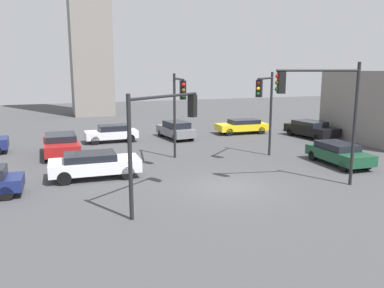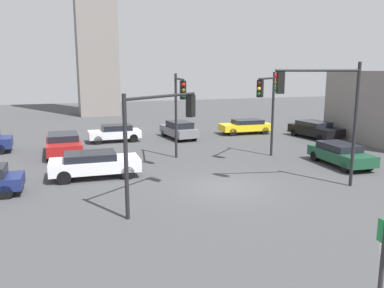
# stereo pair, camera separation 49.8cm
# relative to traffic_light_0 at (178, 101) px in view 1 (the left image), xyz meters

# --- Properties ---
(ground_plane) EXTENTS (104.28, 104.28, 0.00)m
(ground_plane) POSITION_rel_traffic_light_0_xyz_m (0.66, -5.37, -3.83)
(ground_plane) COLOR #424244
(traffic_light_0) EXTENTS (0.91, 3.83, 5.38)m
(traffic_light_0) POSITION_rel_traffic_light_0_xyz_m (0.00, 0.00, 0.00)
(traffic_light_0) COLOR black
(traffic_light_0) RESTS_ON ground_plane
(traffic_light_1) EXTENTS (4.07, 1.10, 5.98)m
(traffic_light_1) POSITION_rel_traffic_light_0_xyz_m (4.85, -6.69, 0.37)
(traffic_light_1) COLOR black
(traffic_light_1) RESTS_ON ground_plane
(traffic_light_2) EXTENTS (2.40, 2.27, 5.47)m
(traffic_light_2) POSITION_rel_traffic_light_0_xyz_m (5.43, -0.77, -0.02)
(traffic_light_2) COLOR black
(traffic_light_2) RESTS_ON ground_plane
(traffic_light_3) EXTENTS (3.75, 2.79, 4.78)m
(traffic_light_3) POSITION_rel_traffic_light_0_xyz_m (-2.75, -6.47, -0.34)
(traffic_light_3) COLOR black
(traffic_light_3) RESTS_ON ground_plane
(car_1) EXTENTS (2.52, 4.80, 1.38)m
(car_1) POSITION_rel_traffic_light_0_xyz_m (13.34, 4.88, -3.09)
(car_1) COLOR black
(car_1) RESTS_ON ground_plane
(car_3) EXTENTS (4.70, 2.22, 1.34)m
(car_3) POSITION_rel_traffic_light_0_xyz_m (-5.15, -1.33, -3.08)
(car_3) COLOR silver
(car_3) RESTS_ON ground_plane
(car_4) EXTENTS (2.19, 4.70, 1.41)m
(car_4) POSITION_rel_traffic_light_0_xyz_m (-6.55, 4.99, -3.07)
(car_4) COLOR maroon
(car_4) RESTS_ON ground_plane
(car_5) EXTENTS (4.57, 2.14, 1.26)m
(car_5) POSITION_rel_traffic_light_0_xyz_m (8.90, 8.71, -3.13)
(car_5) COLOR yellow
(car_5) RESTS_ON ground_plane
(car_6) EXTENTS (2.21, 4.39, 1.44)m
(car_6) POSITION_rel_traffic_light_0_xyz_m (2.58, 8.37, -3.08)
(car_6) COLOR slate
(car_6) RESTS_ON ground_plane
(car_7) EXTENTS (2.06, 4.44, 1.30)m
(car_7) POSITION_rel_traffic_light_0_xyz_m (8.91, -3.52, -3.12)
(car_7) COLOR #19472D
(car_7) RESTS_ON ground_plane
(car_8) EXTENTS (4.02, 1.78, 1.34)m
(car_8) POSITION_rel_traffic_light_0_xyz_m (-2.59, 8.66, -3.11)
(car_8) COLOR silver
(car_8) RESTS_ON ground_plane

